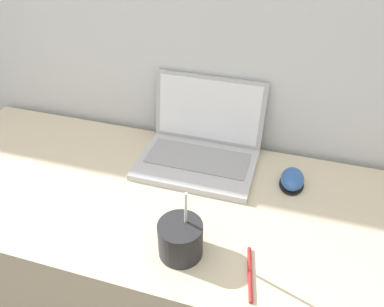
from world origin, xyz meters
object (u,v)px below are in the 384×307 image
Objects in this scene: laptop at (201,145)px; computer_mouse at (292,180)px; pen at (250,274)px; drink_cup at (180,238)px.

laptop is 3.44× the size of computer_mouse.
computer_mouse is 0.33m from pen.
laptop reaches higher than drink_cup.
laptop is 0.36m from drink_cup.
computer_mouse is at bearing 54.40° from drink_cup.
drink_cup reaches higher than computer_mouse.
pen is (-0.06, -0.32, -0.01)m from computer_mouse.
pen is at bearing -59.85° from laptop.
computer_mouse is at bearing 79.47° from pen.
laptop reaches higher than pen.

